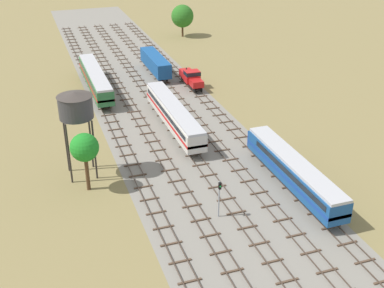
{
  "coord_description": "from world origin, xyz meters",
  "views": [
    {
      "loc": [
        -20.31,
        -20.6,
        32.81
      ],
      "look_at": [
        0.0,
        38.14,
        1.5
      ],
      "focal_mm": 46.34,
      "sensor_mm": 36.0,
      "label": 1
    }
  ],
  "objects_px": {
    "shunter_loco_centre_right_mid": "(191,77)",
    "signal_post_nearest": "(219,194)",
    "freight_boxcar_centre_far": "(155,63)",
    "water_tower": "(75,106)",
    "diesel_railcar_centre_right_nearest": "(294,170)",
    "passenger_coach_far_left_midfar": "(95,78)",
    "passenger_coach_centre_left_near": "(174,114)"
  },
  "relations": [
    {
      "from": "shunter_loco_centre_right_mid",
      "to": "signal_post_nearest",
      "type": "distance_m",
      "value": 42.73
    },
    {
      "from": "freight_boxcar_centre_far",
      "to": "water_tower",
      "type": "relative_size",
      "value": 1.22
    },
    {
      "from": "diesel_railcar_centre_right_nearest",
      "to": "signal_post_nearest",
      "type": "relative_size",
      "value": 4.38
    },
    {
      "from": "diesel_railcar_centre_right_nearest",
      "to": "freight_boxcar_centre_far",
      "type": "height_order",
      "value": "diesel_railcar_centre_right_nearest"
    },
    {
      "from": "water_tower",
      "to": "diesel_railcar_centre_right_nearest",
      "type": "bearing_deg",
      "value": -26.42
    },
    {
      "from": "diesel_railcar_centre_right_nearest",
      "to": "freight_boxcar_centre_far",
      "type": "relative_size",
      "value": 1.46
    },
    {
      "from": "passenger_coach_far_left_midfar",
      "to": "water_tower",
      "type": "distance_m",
      "value": 31.72
    },
    {
      "from": "passenger_coach_centre_left_near",
      "to": "freight_boxcar_centre_far",
      "type": "xyz_separation_m",
      "value": [
        4.38,
        26.74,
        -0.16
      ]
    },
    {
      "from": "signal_post_nearest",
      "to": "passenger_coach_far_left_midfar",
      "type": "bearing_deg",
      "value": 98.31
    },
    {
      "from": "diesel_railcar_centre_right_nearest",
      "to": "passenger_coach_centre_left_near",
      "type": "relative_size",
      "value": 0.93
    },
    {
      "from": "passenger_coach_far_left_midfar",
      "to": "water_tower",
      "type": "height_order",
      "value": "water_tower"
    },
    {
      "from": "shunter_loco_centre_right_mid",
      "to": "signal_post_nearest",
      "type": "xyz_separation_m",
      "value": [
        -10.94,
        -41.29,
        1.0
      ]
    },
    {
      "from": "passenger_coach_centre_left_near",
      "to": "passenger_coach_far_left_midfar",
      "type": "xyz_separation_m",
      "value": [
        -8.75,
        20.7,
        0.0
      ]
    },
    {
      "from": "diesel_railcar_centre_right_nearest",
      "to": "shunter_loco_centre_right_mid",
      "type": "relative_size",
      "value": 2.42
    },
    {
      "from": "shunter_loco_centre_right_mid",
      "to": "freight_boxcar_centre_far",
      "type": "relative_size",
      "value": 0.6
    },
    {
      "from": "diesel_railcar_centre_right_nearest",
      "to": "passenger_coach_far_left_midfar",
      "type": "xyz_separation_m",
      "value": [
        -17.5,
        42.22,
        0.02
      ]
    },
    {
      "from": "diesel_railcar_centre_right_nearest",
      "to": "water_tower",
      "type": "bearing_deg",
      "value": 153.58
    },
    {
      "from": "passenger_coach_far_left_midfar",
      "to": "freight_boxcar_centre_far",
      "type": "relative_size",
      "value": 1.57
    },
    {
      "from": "shunter_loco_centre_right_mid",
      "to": "water_tower",
      "type": "distance_m",
      "value": 36.71
    },
    {
      "from": "diesel_railcar_centre_right_nearest",
      "to": "freight_boxcar_centre_far",
      "type": "bearing_deg",
      "value": 95.17
    },
    {
      "from": "diesel_railcar_centre_right_nearest",
      "to": "passenger_coach_far_left_midfar",
      "type": "relative_size",
      "value": 0.93
    },
    {
      "from": "passenger_coach_far_left_midfar",
      "to": "water_tower",
      "type": "relative_size",
      "value": 1.92
    },
    {
      "from": "shunter_loco_centre_right_mid",
      "to": "water_tower",
      "type": "xyz_separation_m",
      "value": [
        -24.19,
        -26.54,
        7.63
      ]
    },
    {
      "from": "water_tower",
      "to": "signal_post_nearest",
      "type": "distance_m",
      "value": 20.91
    },
    {
      "from": "passenger_coach_centre_left_near",
      "to": "water_tower",
      "type": "relative_size",
      "value": 1.92
    },
    {
      "from": "passenger_coach_far_left_midfar",
      "to": "signal_post_nearest",
      "type": "bearing_deg",
      "value": -81.69
    },
    {
      "from": "signal_post_nearest",
      "to": "freight_boxcar_centre_far",
      "type": "bearing_deg",
      "value": 82.66
    },
    {
      "from": "diesel_railcar_centre_right_nearest",
      "to": "signal_post_nearest",
      "type": "bearing_deg",
      "value": -165.96
    },
    {
      "from": "diesel_railcar_centre_right_nearest",
      "to": "shunter_loco_centre_right_mid",
      "type": "xyz_separation_m",
      "value": [
        -0.0,
        38.56,
        -0.59
      ]
    },
    {
      "from": "diesel_railcar_centre_right_nearest",
      "to": "passenger_coach_centre_left_near",
      "type": "height_order",
      "value": "same"
    },
    {
      "from": "diesel_railcar_centre_right_nearest",
      "to": "water_tower",
      "type": "relative_size",
      "value": 1.79
    },
    {
      "from": "passenger_coach_centre_left_near",
      "to": "passenger_coach_far_left_midfar",
      "type": "height_order",
      "value": "same"
    }
  ]
}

